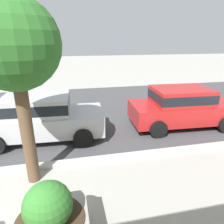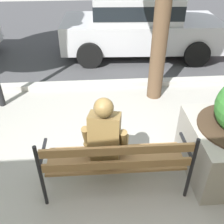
# 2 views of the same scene
# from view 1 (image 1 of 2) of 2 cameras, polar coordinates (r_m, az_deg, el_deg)

# --- Properties ---
(street_surface) EXTENTS (60.00, 9.00, 0.01)m
(street_surface) POSITION_cam_1_polar(r_m,az_deg,el_deg) (10.36, -22.37, -0.35)
(street_surface) COLOR #424244
(street_surface) RESTS_ON ground
(street_tree_down_street) EXTENTS (1.90, 1.90, 4.19)m
(street_tree_down_street) POSITION_cam_1_polar(r_m,az_deg,el_deg) (4.65, -25.91, 16.06)
(street_tree_down_street) COLOR brown
(street_tree_down_street) RESTS_ON ground
(parked_car_silver) EXTENTS (4.18, 2.08, 1.56)m
(parked_car_silver) POSITION_cam_1_polar(r_m,az_deg,el_deg) (7.35, -19.35, -1.09)
(parked_car_silver) COLOR #B7B7BC
(parked_car_silver) RESTS_ON ground
(parked_car_red) EXTENTS (4.18, 2.08, 1.56)m
(parked_car_red) POSITION_cam_1_polar(r_m,az_deg,el_deg) (8.44, 19.08, 1.63)
(parked_car_red) COLOR #B21E1E
(parked_car_red) RESTS_ON ground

